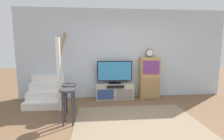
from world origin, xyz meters
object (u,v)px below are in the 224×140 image
(media_console, at_px, (115,91))
(bar_stool_far, at_px, (70,92))
(television, at_px, (115,72))
(bar_stool_near, at_px, (68,98))
(desk_clock, at_px, (150,53))
(side_cabinet, at_px, (149,78))

(media_console, height_order, bar_stool_far, bar_stool_far)
(television, bearing_deg, bar_stool_near, -124.98)
(media_console, distance_m, desk_clock, 1.55)
(side_cabinet, bearing_deg, television, 179.26)
(bar_stool_near, distance_m, bar_stool_far, 0.46)
(media_console, distance_m, bar_stool_near, 1.95)
(television, height_order, bar_stool_near, television)
(media_console, distance_m, bar_stool_far, 1.63)
(desk_clock, relative_size, bar_stool_near, 0.34)
(media_console, bearing_deg, bar_stool_near, -125.39)
(side_cabinet, relative_size, bar_stool_far, 1.73)
(television, relative_size, bar_stool_far, 1.44)
(desk_clock, height_order, bar_stool_near, desk_clock)
(television, relative_size, bar_stool_near, 1.42)
(television, bearing_deg, side_cabinet, -0.74)
(television, bearing_deg, bar_stool_far, -135.63)
(side_cabinet, distance_m, bar_stool_far, 2.49)
(desk_clock, bearing_deg, media_console, 179.74)
(side_cabinet, height_order, bar_stool_far, side_cabinet)
(desk_clock, xyz_separation_m, bar_stool_far, (-2.21, -1.10, -0.84))
(media_console, relative_size, television, 1.09)
(media_console, bearing_deg, television, 90.00)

